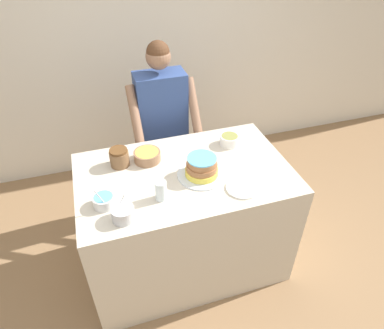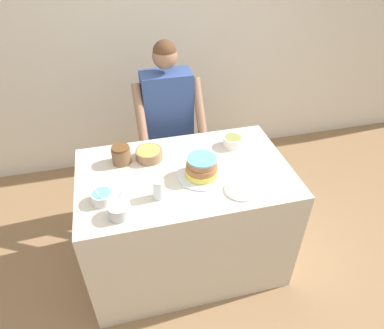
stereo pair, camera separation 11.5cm
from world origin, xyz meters
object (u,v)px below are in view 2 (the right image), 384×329
(frosting_bowl_olive, at_px, (233,141))
(frosting_bowl_white, at_px, (119,210))
(drinking_glass, at_px, (159,189))
(stoneware_jar, at_px, (121,155))
(frosting_bowl_yellow, at_px, (149,154))
(frosting_bowl_blue, at_px, (102,197))
(ceramic_plate, at_px, (241,190))
(person_baker, at_px, (168,118))
(cake, at_px, (202,168))

(frosting_bowl_olive, height_order, frosting_bowl_white, frosting_bowl_white)
(drinking_glass, bearing_deg, stoneware_jar, 114.75)
(frosting_bowl_yellow, xyz_separation_m, frosting_bowl_olive, (0.63, 0.01, 0.00))
(frosting_bowl_blue, height_order, ceramic_plate, frosting_bowl_blue)
(person_baker, height_order, frosting_bowl_blue, person_baker)
(frosting_bowl_yellow, bearing_deg, person_baker, 65.71)
(cake, bearing_deg, frosting_bowl_white, -156.52)
(drinking_glass, bearing_deg, frosting_bowl_white, -157.69)
(person_baker, height_order, stoneware_jar, person_baker)
(drinking_glass, relative_size, ceramic_plate, 0.63)
(frosting_bowl_yellow, height_order, stoneware_jar, stoneware_jar)
(frosting_bowl_yellow, bearing_deg, frosting_bowl_olive, 1.06)
(frosting_bowl_white, bearing_deg, ceramic_plate, 2.48)
(person_baker, bearing_deg, cake, -84.35)
(cake, distance_m, frosting_bowl_yellow, 0.42)
(drinking_glass, distance_m, stoneware_jar, 0.47)
(frosting_bowl_yellow, distance_m, ceramic_plate, 0.71)
(frosting_bowl_yellow, bearing_deg, cake, -41.40)
(frosting_bowl_blue, bearing_deg, frosting_bowl_yellow, 47.53)
(frosting_bowl_blue, height_order, drinking_glass, frosting_bowl_blue)
(ceramic_plate, height_order, stoneware_jar, stoneware_jar)
(drinking_glass, height_order, stoneware_jar, drinking_glass)
(frosting_bowl_yellow, relative_size, frosting_bowl_blue, 1.15)
(frosting_bowl_white, height_order, stoneware_jar, frosting_bowl_white)
(frosting_bowl_blue, relative_size, frosting_bowl_white, 1.20)
(person_baker, distance_m, frosting_bowl_blue, 1.06)
(frosting_bowl_white, distance_m, stoneware_jar, 0.53)
(person_baker, relative_size, frosting_bowl_yellow, 8.48)
(cake, height_order, frosting_bowl_olive, cake)
(frosting_bowl_blue, relative_size, drinking_glass, 1.24)
(cake, bearing_deg, frosting_bowl_blue, -171.63)
(frosting_bowl_yellow, distance_m, frosting_bowl_olive, 0.63)
(frosting_bowl_yellow, bearing_deg, ceramic_plate, -43.22)
(drinking_glass, bearing_deg, ceramic_plate, -7.64)
(frosting_bowl_olive, xyz_separation_m, drinking_glass, (-0.63, -0.43, 0.02))
(cake, height_order, frosting_bowl_yellow, cake)
(cake, distance_m, frosting_bowl_blue, 0.66)
(frosting_bowl_yellow, bearing_deg, drinking_glass, -89.80)
(frosting_bowl_blue, relative_size, ceramic_plate, 0.77)
(stoneware_jar, bearing_deg, frosting_bowl_olive, 0.54)
(cake, bearing_deg, person_baker, 95.65)
(person_baker, xyz_separation_m, ceramic_plate, (0.28, -1.01, -0.01))
(frosting_bowl_olive, bearing_deg, frosting_bowl_blue, -158.48)
(person_baker, xyz_separation_m, frosting_bowl_white, (-0.48, -1.04, 0.03))
(cake, xyz_separation_m, drinking_glass, (-0.31, -0.14, 0.00))
(person_baker, xyz_separation_m, drinking_glass, (-0.23, -0.94, 0.05))
(frosting_bowl_yellow, height_order, frosting_bowl_white, frosting_bowl_white)
(frosting_bowl_yellow, distance_m, drinking_glass, 0.42)
(person_baker, distance_m, cake, 0.80)
(cake, relative_size, frosting_bowl_white, 2.40)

